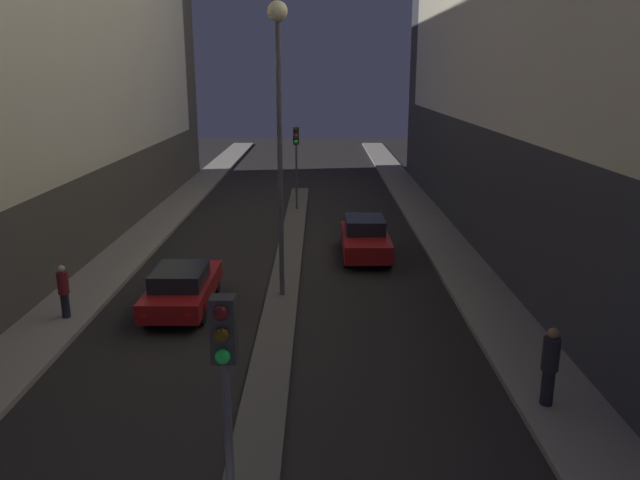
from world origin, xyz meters
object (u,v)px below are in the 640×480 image
traffic_light_near (226,379)px  pedestrian_on_right_sidewalk (550,364)px  pedestrian_on_left_sidewalk (64,290)px  street_lamp (279,88)px  car_left_lane (183,287)px  traffic_light_mid (297,149)px  car_right_lane (366,238)px

traffic_light_near → pedestrian_on_right_sidewalk: 8.23m
traffic_light_near → pedestrian_on_right_sidewalk: traffic_light_near is taller
pedestrian_on_left_sidewalk → street_lamp: bearing=18.0°
car_left_lane → pedestrian_on_right_sidewalk: (9.33, -6.14, 0.38)m
traffic_light_mid → car_right_lane: 9.51m
street_lamp → pedestrian_on_left_sidewalk: street_lamp is taller
street_lamp → pedestrian_on_right_sidewalk: 11.04m
street_lamp → car_left_lane: street_lamp is taller
car_left_lane → pedestrian_on_right_sidewalk: pedestrian_on_right_sidewalk is taller
car_left_lane → car_right_lane: bearing=43.2°
traffic_light_mid → street_lamp: bearing=-90.0°
street_lamp → car_right_lane: (3.08, 4.79, -5.99)m
street_lamp → car_right_lane: 8.26m
traffic_light_near → car_right_lane: 17.25m
car_right_lane → pedestrian_on_right_sidewalk: bearing=-75.0°
pedestrian_on_left_sidewalk → pedestrian_on_right_sidewalk: (12.61, -5.06, 0.10)m
street_lamp → car_left_lane: (-3.08, -0.98, -6.04)m
traffic_light_mid → pedestrian_on_right_sidewalk: bearing=-73.1°
car_left_lane → pedestrian_on_right_sidewalk: bearing=-33.3°
car_right_lane → pedestrian_on_right_sidewalk: (3.18, -11.91, 0.33)m
pedestrian_on_right_sidewalk → street_lamp: bearing=131.3°
car_left_lane → traffic_light_near: bearing=-74.4°
traffic_light_mid → car_left_lane: traffic_light_mid is taller
traffic_light_mid → street_lamp: size_ratio=0.47×
pedestrian_on_left_sidewalk → pedestrian_on_right_sidewalk: pedestrian_on_right_sidewalk is taller
traffic_light_mid → car_right_lane: (3.08, -8.64, -2.53)m
car_right_lane → street_lamp: bearing=-122.7°
traffic_light_mid → car_right_lane: traffic_light_mid is taller
traffic_light_mid → car_left_lane: size_ratio=0.97×
car_left_lane → street_lamp: bearing=17.7°
street_lamp → pedestrian_on_right_sidewalk: size_ratio=5.08×
traffic_light_near → traffic_light_mid: bearing=90.0°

